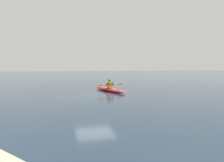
{
  "coord_description": "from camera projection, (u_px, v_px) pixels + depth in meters",
  "views": [
    {
      "loc": [
        2.59,
        13.04,
        2.0
      ],
      "look_at": [
        -0.75,
        1.57,
        1.15
      ],
      "focal_mm": 32.05,
      "sensor_mm": 36.0,
      "label": 1
    }
  ],
  "objects": [
    {
      "name": "ground_plane",
      "position": [
        95.0,
        97.0,
        13.36
      ],
      "size": [
        160.0,
        160.0,
        0.0
      ],
      "primitive_type": "plane",
      "color": "#1E2D3D"
    },
    {
      "name": "kayak",
      "position": [
        109.0,
        90.0,
        16.26
      ],
      "size": [
        1.72,
        4.46,
        0.27
      ],
      "color": "red",
      "rests_on": "ground"
    },
    {
      "name": "kayaker",
      "position": [
        109.0,
        84.0,
        16.23
      ],
      "size": [
        2.24,
        0.69,
        0.73
      ],
      "color": "yellow",
      "rests_on": "kayak"
    }
  ]
}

